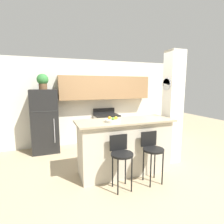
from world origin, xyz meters
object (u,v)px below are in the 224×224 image
at_px(refrigerator, 45,121).
at_px(fruit_bowl, 113,120).
at_px(bar_stool_left, 121,154).
at_px(bar_stool_right, 152,150).
at_px(stove_range, 107,129).
at_px(potted_plant_on_fridge, 43,81).

relative_size(refrigerator, fruit_bowl, 5.77).
relative_size(bar_stool_left, bar_stool_right, 1.00).
distance_m(bar_stool_right, fruit_bowl, 0.91).
bearing_deg(bar_stool_left, bar_stool_right, 0.00).
distance_m(stove_range, fruit_bowl, 2.10).
bearing_deg(stove_range, bar_stool_right, -88.02).
xyz_separation_m(stove_range, bar_stool_left, (-0.54, -2.36, 0.16)).
bearing_deg(bar_stool_left, stove_range, 77.17).
height_order(bar_stool_left, fruit_bowl, fruit_bowl).
relative_size(refrigerator, bar_stool_left, 1.81).
relative_size(stove_range, fruit_bowl, 3.67).
distance_m(bar_stool_left, potted_plant_on_fridge, 2.92).
relative_size(refrigerator, stove_range, 1.57).
height_order(refrigerator, potted_plant_on_fridge, potted_plant_on_fridge).
xyz_separation_m(bar_stool_left, potted_plant_on_fridge, (-1.22, 2.33, 1.28)).
xyz_separation_m(bar_stool_right, fruit_bowl, (-0.61, 0.44, 0.51)).
height_order(potted_plant_on_fridge, fruit_bowl, potted_plant_on_fridge).
height_order(refrigerator, bar_stool_right, refrigerator).
bearing_deg(refrigerator, bar_stool_left, -62.25).
distance_m(refrigerator, bar_stool_right, 2.98).
bearing_deg(stove_range, fruit_bowl, -105.35).
relative_size(bar_stool_right, fruit_bowl, 3.19).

